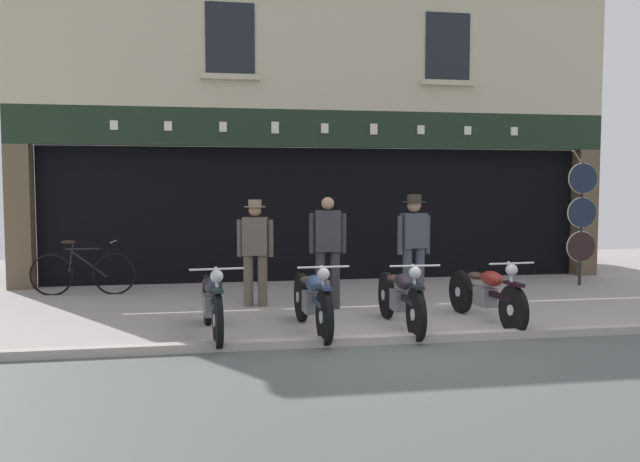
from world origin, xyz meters
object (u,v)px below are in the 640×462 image
(leaning_bicycle, at_px, (83,272))
(motorcycle_center, at_px, (401,297))
(shopkeeper_center, at_px, (328,247))
(motorcycle_left, at_px, (212,301))
(salesman_right, at_px, (414,242))
(motorcycle_center_right, at_px, (486,293))
(motorcycle_center_left, at_px, (312,299))
(advert_board_near, at_px, (232,199))
(tyre_sign_pole, at_px, (582,214))
(salesman_left, at_px, (255,248))

(leaning_bicycle, bearing_deg, motorcycle_center, 55.64)
(motorcycle_center, height_order, shopkeeper_center, shopkeeper_center)
(motorcycle_left, height_order, salesman_right, salesman_right)
(motorcycle_center_right, relative_size, salesman_right, 1.19)
(motorcycle_center_left, height_order, advert_board_near, advert_board_near)
(shopkeeper_center, height_order, leaning_bicycle, shopkeeper_center)
(tyre_sign_pole, height_order, leaning_bicycle, tyre_sign_pole)
(motorcycle_left, distance_m, advert_board_near, 4.74)
(motorcycle_center, bearing_deg, tyre_sign_pole, -144.42)
(shopkeeper_center, bearing_deg, salesman_right, -163.70)
(salesman_right, distance_m, tyre_sign_pole, 3.86)
(shopkeeper_center, relative_size, tyre_sign_pole, 0.74)
(motorcycle_center, xyz_separation_m, motorcycle_center_right, (1.25, 0.16, -0.01))
(motorcycle_left, relative_size, advert_board_near, 2.04)
(tyre_sign_pole, xyz_separation_m, leaning_bicycle, (-8.99, 0.48, -0.95))
(motorcycle_center, height_order, tyre_sign_pole, tyre_sign_pole)
(motorcycle_center_left, xyz_separation_m, motorcycle_center_right, (2.41, 0.16, -0.02))
(motorcycle_center, bearing_deg, salesman_left, -46.95)
(motorcycle_center, xyz_separation_m, salesman_left, (-1.74, 1.94, 0.48))
(salesman_left, distance_m, leaning_bicycle, 3.29)
(motorcycle_center, relative_size, salesman_left, 1.25)
(shopkeeper_center, distance_m, tyre_sign_pole, 5.32)
(motorcycle_left, relative_size, salesman_left, 1.25)
(tyre_sign_pole, bearing_deg, shopkeeper_center, -163.63)
(salesman_right, bearing_deg, motorcycle_left, 20.98)
(motorcycle_left, height_order, motorcycle_center_right, motorcycle_left)
(motorcycle_center_left, xyz_separation_m, advert_board_near, (-0.84, 4.60, 1.18))
(salesman_left, distance_m, advert_board_near, 2.76)
(motorcycle_center_left, bearing_deg, advert_board_near, -82.81)
(motorcycle_center, relative_size, advert_board_near, 2.04)
(motorcycle_center, height_order, leaning_bicycle, leaning_bicycle)
(motorcycle_center_left, relative_size, shopkeeper_center, 1.22)
(motorcycle_left, relative_size, leaning_bicycle, 1.17)
(motorcycle_center, bearing_deg, advert_board_near, -65.33)
(motorcycle_center_left, bearing_deg, salesman_left, -76.55)
(shopkeeper_center, distance_m, advert_board_near, 3.41)
(salesman_left, bearing_deg, salesman_right, -172.19)
(motorcycle_center_left, bearing_deg, motorcycle_left, -4.30)
(motorcycle_center, height_order, salesman_right, salesman_right)
(motorcycle_left, distance_m, motorcycle_center, 2.41)
(motorcycle_center_left, xyz_separation_m, tyre_sign_pole, (5.57, 3.03, 0.91))
(shopkeeper_center, xyz_separation_m, salesman_right, (1.44, 0.28, 0.03))
(motorcycle_center_left, height_order, salesman_left, salesman_left)
(motorcycle_left, relative_size, motorcycle_center_right, 1.00)
(salesman_right, xyz_separation_m, advert_board_near, (-2.77, 2.78, 0.64))
(salesman_left, bearing_deg, motorcycle_center, 142.59)
(tyre_sign_pole, distance_m, advert_board_near, 6.61)
(motorcycle_center_right, xyz_separation_m, salesman_left, (-2.99, 1.78, 0.49))
(motorcycle_left, distance_m, shopkeeper_center, 2.35)
(motorcycle_center, bearing_deg, motorcycle_center_left, 1.15)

